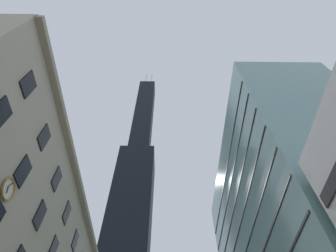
{
  "coord_description": "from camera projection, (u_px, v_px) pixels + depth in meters",
  "views": [
    {
      "loc": [
        -0.42,
        -11.3,
        1.62
      ],
      "look_at": [
        -0.19,
        10.65,
        33.92
      ],
      "focal_mm": 29.65,
      "sensor_mm": 36.0,
      "label": 1
    }
  ],
  "objects": [
    {
      "name": "dark_skyscraper",
      "position": [
        127.0,
        239.0,
        112.94
      ],
      "size": [
        26.18,
        26.18,
        233.04
      ],
      "color": "black",
      "rests_on": "ground"
    }
  ]
}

